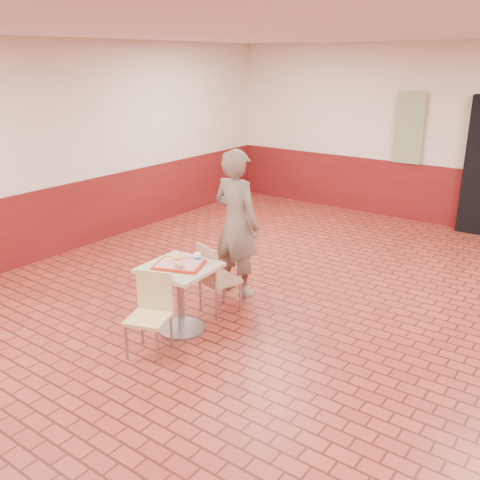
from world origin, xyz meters
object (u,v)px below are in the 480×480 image
Objects in this scene: customer at (237,223)px; serving_tray at (179,265)px; main_table at (180,287)px; paper_cup at (198,258)px; ring_donut at (177,257)px; long_john_donut at (179,265)px; chair_main_front at (151,309)px; chair_main_back at (215,276)px.

customer is 3.76× the size of serving_tray.
paper_cup reaches higher than main_table.
paper_cup reaches higher than ring_donut.
long_john_donut is (0.07, -0.08, 0.03)m from serving_tray.
main_table is at bearing 100.39° from customer.
main_table is 0.49m from chair_main_front.
chair_main_front reaches higher than long_john_donut.
long_john_donut is 0.22m from paper_cup.
long_john_donut is at bearing -43.63° from ring_donut.
paper_cup is at bearing 108.60° from customer.
chair_main_front is 0.99× the size of chair_main_back.
serving_tray is at bearing -26.57° from main_table.
ring_donut is at bearing 94.92° from customer.
ring_donut is (-0.11, 0.08, 0.03)m from serving_tray.
long_john_donut is at bearing 103.16° from customer.
main_table is 7.43× the size of paper_cup.
chair_main_back reaches higher than ring_donut.
chair_main_front is 0.52m from long_john_donut.
long_john_donut is at bearing -50.26° from serving_tray.
paper_cup is (0.07, 0.21, 0.03)m from long_john_donut.
paper_cup is (0.23, -0.98, -0.08)m from customer.
chair_main_back reaches higher than long_john_donut.
main_table is 4.91× the size of long_john_donut.
customer is 1.21m from long_john_donut.
ring_donut is at bearing 141.36° from main_table.
chair_main_back is (-0.02, 1.00, 0.01)m from chair_main_front.
main_table is at bearing -38.64° from ring_donut.
serving_tray is (0.10, -1.11, -0.14)m from customer.
ring_donut is at bearing -168.67° from paper_cup.
chair_main_back is 5.52× the size of long_john_donut.
chair_main_back is at bearing 92.48° from long_john_donut.
serving_tray is 0.11m from long_john_donut.
paper_cup is at bearing 72.42° from long_john_donut.
chair_main_front is 5.45× the size of long_john_donut.
serving_tray is at bearing -38.64° from ring_donut.
serving_tray is at bearing 77.70° from chair_main_front.
customer is at bearing 76.39° from chair_main_front.
chair_main_back is 8.36× the size of paper_cup.
ring_donut is at bearing 136.37° from long_john_donut.
paper_cup is (0.24, 0.05, 0.03)m from ring_donut.
ring_donut is 0.25m from paper_cup.
chair_main_back is 0.46× the size of customer.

